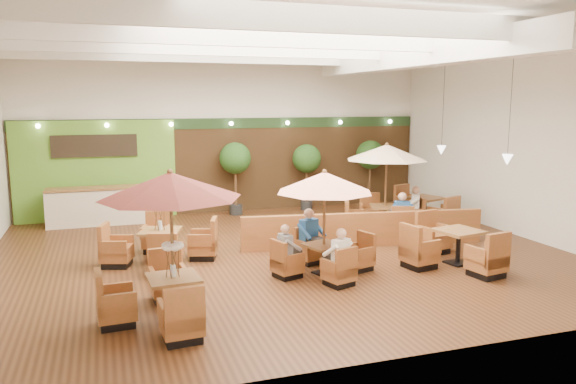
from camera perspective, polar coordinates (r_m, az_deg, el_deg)
name	(u,v)px	position (r m, az deg, el deg)	size (l,w,h in m)	color
room	(278,108)	(14.85, -1.07, 8.55)	(14.04, 14.00, 5.52)	#381E0F
service_counter	(98,206)	(18.36, -18.77, -1.37)	(3.00, 0.75, 1.18)	beige
booth_divider	(364,230)	(14.97, 7.75, -3.80)	(6.54, 0.18, 0.91)	brown
table_0	(167,213)	(9.84, -12.15, -2.13)	(2.55, 2.63, 2.67)	brown
table_1	(324,202)	(12.29, 3.70, -1.06)	(2.40, 2.40, 2.34)	brown
table_2	(386,171)	(16.65, 9.94, 2.11)	(2.72, 2.72, 2.61)	brown
table_3	(161,245)	(13.71, -12.80, -5.23)	(2.84, 2.84, 1.57)	brown
table_4	(447,249)	(13.70, 15.86, -5.57)	(1.98, 2.88, 1.04)	brown
table_5	(425,210)	(18.22, 13.72, -1.81)	(1.18, 2.94, 1.04)	brown
topiary_0	(235,161)	(18.85, -5.38, 3.16)	(1.05, 1.05, 2.44)	black
topiary_1	(307,161)	(19.58, 1.92, 3.15)	(1.00, 1.00, 2.32)	black
topiary_2	(370,157)	(20.55, 8.36, 3.50)	(1.03, 1.03, 2.39)	black
diner_0	(339,251)	(11.71, 5.23, -5.95)	(0.43, 0.41, 0.77)	white
diner_1	(310,231)	(13.24, 2.28, -4.00)	(0.47, 0.44, 0.85)	#235497
diner_2	(287,245)	(12.20, -0.08, -5.38)	(0.32, 0.38, 0.72)	gray
diner_3	(401,211)	(15.98, 11.45, -1.88)	(0.46, 0.41, 0.84)	#235497
diner_4	(414,203)	(17.27, 12.64, -1.12)	(0.46, 0.47, 0.83)	white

